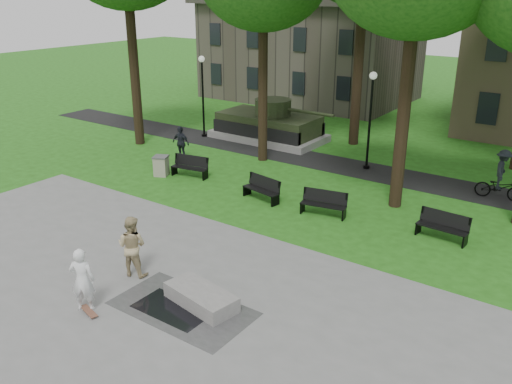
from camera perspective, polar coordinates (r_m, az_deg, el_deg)
ground at (r=17.95m, az=-6.66°, el=-7.41°), size 120.00×120.00×0.00m
plaza at (r=15.20m, az=-19.67°, el=-14.33°), size 22.00×16.00×0.02m
footpath at (r=27.29m, az=10.31°, el=2.50°), size 44.00×2.60×0.01m
building_left at (r=44.15m, az=5.76°, el=14.49°), size 15.00×10.00×7.20m
lamp_left at (r=32.16m, az=-5.64°, el=10.66°), size 0.36×0.36×4.73m
lamp_mid at (r=26.62m, az=11.96°, el=8.16°), size 0.36×0.36×4.73m
tank_monument at (r=31.78m, az=1.40°, el=7.05°), size 7.45×3.40×2.40m
puddle at (r=15.63m, az=-8.78°, el=-12.09°), size 2.20×1.20×0.00m
concrete_block at (r=15.64m, az=-5.80°, el=-10.95°), size 2.34×1.36×0.45m
skateboard at (r=15.96m, az=-17.19°, el=-11.97°), size 0.81×0.39×0.07m
skateboarder at (r=15.70m, az=-17.82°, el=-8.78°), size 0.82×0.74×1.88m
friend_watching at (r=17.12m, az=-12.92°, el=-5.56°), size 1.12×0.98×1.95m
pedestrian_walker at (r=28.23m, az=-7.94°, el=5.13°), size 1.06×0.49×1.77m
cyclist at (r=24.88m, az=24.37°, el=1.23°), size 2.02×1.17×2.16m
park_bench_0 at (r=25.69m, az=-6.90°, el=2.74°), size 1.85×0.84×1.00m
park_bench_1 at (r=22.71m, az=0.64°, el=0.43°), size 1.85×0.86×1.00m
park_bench_2 at (r=21.35m, az=7.21°, el=-1.12°), size 1.85×0.86×1.00m
park_bench_3 at (r=20.31m, az=19.08°, el=-3.34°), size 1.83×0.64×1.00m
trash_bin at (r=26.04m, az=-9.95°, el=2.74°), size 0.88×0.88×0.96m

